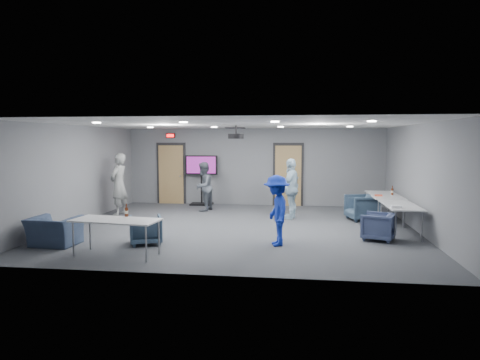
# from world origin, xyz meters

# --- Properties ---
(floor) EXTENTS (9.00, 9.00, 0.00)m
(floor) POSITION_xyz_m (0.00, 0.00, 0.00)
(floor) COLOR #36383D
(floor) RESTS_ON ground
(ceiling) EXTENTS (9.00, 9.00, 0.00)m
(ceiling) POSITION_xyz_m (0.00, 0.00, 2.70)
(ceiling) COLOR silver
(ceiling) RESTS_ON wall_back
(wall_back) EXTENTS (9.00, 0.02, 2.70)m
(wall_back) POSITION_xyz_m (0.00, 4.00, 1.35)
(wall_back) COLOR slate
(wall_back) RESTS_ON floor
(wall_front) EXTENTS (9.00, 0.02, 2.70)m
(wall_front) POSITION_xyz_m (0.00, -4.00, 1.35)
(wall_front) COLOR slate
(wall_front) RESTS_ON floor
(wall_left) EXTENTS (0.02, 8.00, 2.70)m
(wall_left) POSITION_xyz_m (-4.50, 0.00, 1.35)
(wall_left) COLOR slate
(wall_left) RESTS_ON floor
(wall_right) EXTENTS (0.02, 8.00, 2.70)m
(wall_right) POSITION_xyz_m (4.50, 0.00, 1.35)
(wall_right) COLOR slate
(wall_right) RESTS_ON floor
(door_left) EXTENTS (1.06, 0.17, 2.24)m
(door_left) POSITION_xyz_m (-3.00, 3.95, 1.07)
(door_left) COLOR black
(door_left) RESTS_ON wall_back
(door_right) EXTENTS (1.06, 0.17, 2.24)m
(door_right) POSITION_xyz_m (1.20, 3.95, 1.07)
(door_right) COLOR black
(door_right) RESTS_ON wall_back
(exit_sign) EXTENTS (0.32, 0.08, 0.16)m
(exit_sign) POSITION_xyz_m (-3.00, 3.93, 2.45)
(exit_sign) COLOR black
(exit_sign) RESTS_ON wall_back
(hvac_diffuser) EXTENTS (0.60, 0.60, 0.03)m
(hvac_diffuser) POSITION_xyz_m (-0.50, 2.80, 2.69)
(hvac_diffuser) COLOR black
(hvac_diffuser) RESTS_ON ceiling
(downlights) EXTENTS (6.18, 3.78, 0.02)m
(downlights) POSITION_xyz_m (0.00, 0.00, 2.68)
(downlights) COLOR white
(downlights) RESTS_ON ceiling
(person_a) EXTENTS (0.56, 0.76, 1.90)m
(person_a) POSITION_xyz_m (-3.90, 1.41, 0.95)
(person_a) COLOR gray
(person_a) RESTS_ON floor
(person_b) EXTENTS (0.77, 0.90, 1.59)m
(person_b) POSITION_xyz_m (-1.50, 2.49, 0.79)
(person_b) COLOR #555C66
(person_b) RESTS_ON floor
(person_c) EXTENTS (0.73, 1.12, 1.76)m
(person_c) POSITION_xyz_m (1.33, 1.50, 0.88)
(person_c) COLOR silver
(person_c) RESTS_ON floor
(person_d) EXTENTS (0.78, 1.10, 1.54)m
(person_d) POSITION_xyz_m (1.05, -1.76, 0.77)
(person_d) COLOR #1B33B1
(person_d) RESTS_ON floor
(chair_right_a) EXTENTS (0.98, 0.97, 0.73)m
(chair_right_a) POSITION_xyz_m (3.35, 1.48, 0.37)
(chair_right_a) COLOR #35475B
(chair_right_a) RESTS_ON floor
(chair_right_b) EXTENTS (0.90, 0.88, 0.63)m
(chair_right_b) POSITION_xyz_m (3.35, -0.98, 0.32)
(chair_right_b) COLOR #3E496B
(chair_right_b) RESTS_ON floor
(chair_front_a) EXTENTS (0.89, 0.90, 0.63)m
(chair_front_a) POSITION_xyz_m (-1.84, -2.00, 0.32)
(chair_front_a) COLOR #3D5269
(chair_front_a) RESTS_ON floor
(chair_front_b) EXTENTS (1.02, 0.90, 0.63)m
(chair_front_b) POSITION_xyz_m (-3.77, -2.40, 0.31)
(chair_front_b) COLOR #36435D
(chair_front_b) RESTS_ON floor
(table_right_a) EXTENTS (0.81, 1.94, 0.73)m
(table_right_a) POSITION_xyz_m (4.00, 1.66, 0.69)
(table_right_a) COLOR silver
(table_right_a) RESTS_ON floor
(table_right_b) EXTENTS (0.74, 1.79, 0.73)m
(table_right_b) POSITION_xyz_m (4.00, -0.24, 0.68)
(table_right_b) COLOR silver
(table_right_b) RESTS_ON floor
(table_front_left) EXTENTS (1.81, 0.93, 0.73)m
(table_front_left) POSITION_xyz_m (-2.08, -3.00, 0.68)
(table_front_left) COLOR silver
(table_front_left) RESTS_ON floor
(bottle_front) EXTENTS (0.07, 0.07, 0.27)m
(bottle_front) POSITION_xyz_m (-2.00, -2.67, 0.83)
(bottle_front) COLOR #59240F
(bottle_front) RESTS_ON table_front_left
(bottle_right) EXTENTS (0.07, 0.07, 0.27)m
(bottle_right) POSITION_xyz_m (4.21, 1.62, 0.83)
(bottle_right) COLOR #59240F
(bottle_right) RESTS_ON table_right_a
(snack_box) EXTENTS (0.21, 0.14, 0.04)m
(snack_box) POSITION_xyz_m (3.77, 1.29, 0.75)
(snack_box) COLOR #D75135
(snack_box) RESTS_ON table_right_a
(wrapper) EXTENTS (0.24, 0.16, 0.05)m
(wrapper) POSITION_xyz_m (3.78, -0.78, 0.76)
(wrapper) COLOR silver
(wrapper) RESTS_ON table_right_b
(tv_stand) EXTENTS (1.15, 0.55, 1.76)m
(tv_stand) POSITION_xyz_m (-1.84, 3.75, 1.00)
(tv_stand) COLOR black
(tv_stand) RESTS_ON floor
(projector) EXTENTS (0.40, 0.37, 0.36)m
(projector) POSITION_xyz_m (-0.16, 0.53, 2.40)
(projector) COLOR black
(projector) RESTS_ON ceiling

